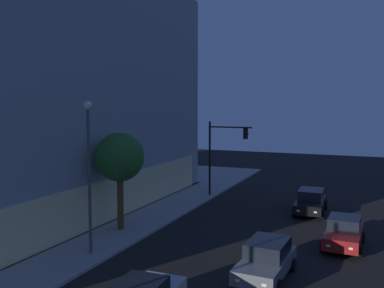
# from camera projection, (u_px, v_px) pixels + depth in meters

# --- Properties ---
(traffic_light_far_corner) EXTENTS (0.32, 3.82, 6.34)m
(traffic_light_far_corner) POSITION_uv_depth(u_px,v_px,m) (222.00, 147.00, 36.07)
(traffic_light_far_corner) COLOR black
(traffic_light_far_corner) RESTS_ON sidewalk_corner
(street_lamp_sidewalk) EXTENTS (0.44, 0.44, 7.97)m
(street_lamp_sidewalk) POSITION_uv_depth(u_px,v_px,m) (89.00, 159.00, 22.01)
(street_lamp_sidewalk) COLOR #4E4E4E
(street_lamp_sidewalk) RESTS_ON sidewalk_corner
(sidewalk_tree) EXTENTS (3.04, 3.04, 6.06)m
(sidewalk_tree) POSITION_uv_depth(u_px,v_px,m) (120.00, 158.00, 26.40)
(sidewalk_tree) COLOR brown
(sidewalk_tree) RESTS_ON sidewalk_corner
(car_grey) EXTENTS (4.51, 2.28, 1.68)m
(car_grey) POSITION_uv_depth(u_px,v_px,m) (266.00, 259.00, 19.57)
(car_grey) COLOR slate
(car_grey) RESTS_ON ground
(car_red) EXTENTS (4.36, 2.19, 1.63)m
(car_red) POSITION_uv_depth(u_px,v_px,m) (344.00, 232.00, 23.85)
(car_red) COLOR maroon
(car_red) RESTS_ON ground
(car_black) EXTENTS (4.75, 2.25, 1.69)m
(car_black) POSITION_uv_depth(u_px,v_px,m) (311.00, 201.00, 31.29)
(car_black) COLOR black
(car_black) RESTS_ON ground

